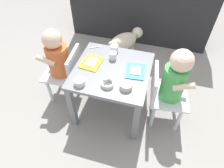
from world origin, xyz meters
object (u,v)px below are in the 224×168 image
object	(u,v)px
food_tray_right	(135,71)
water_cup_left	(114,49)
water_cup_right	(113,56)
cereal_bowl_right_side	(126,86)
dog	(125,41)
dining_table	(112,77)
veggie_bowl_far	(79,82)
spoon_by_left_tray	(97,47)
seated_child_left	(59,59)
veggie_bowl_near	(107,84)
food_tray_left	(91,63)
seated_child_right	(173,81)

from	to	relation	value
food_tray_right	water_cup_left	world-z (taller)	water_cup_left
water_cup_right	cereal_bowl_right_side	distance (m)	0.32
dog	food_tray_right	world-z (taller)	food_tray_right
dining_table	dog	xyz separation A→B (m)	(-0.06, 0.73, -0.16)
cereal_bowl_right_side	veggie_bowl_far	size ratio (longest dim) A/B	1.09
dining_table	spoon_by_left_tray	distance (m)	0.31
seated_child_left	veggie_bowl_far	size ratio (longest dim) A/B	9.03
dining_table	spoon_by_left_tray	size ratio (longest dim) A/B	6.20
dining_table	veggie_bowl_far	size ratio (longest dim) A/B	7.28
water_cup_right	cereal_bowl_right_side	xyz separation A→B (m)	(0.17, -0.27, -0.00)
veggie_bowl_near	spoon_by_left_tray	xyz separation A→B (m)	(-0.21, 0.39, -0.01)
veggie_bowl_near	spoon_by_left_tray	bearing A→B (deg)	118.46
veggie_bowl_far	veggie_bowl_near	bearing A→B (deg)	12.21
spoon_by_left_tray	veggie_bowl_near	bearing A→B (deg)	-61.54
water_cup_left	water_cup_right	world-z (taller)	water_cup_right
food_tray_left	water_cup_right	size ratio (longest dim) A/B	3.17
seated_child_right	water_cup_right	bearing A→B (deg)	166.28
veggie_bowl_near	veggie_bowl_far	world-z (taller)	veggie_bowl_far
seated_child_left	food_tray_left	world-z (taller)	seated_child_left
veggie_bowl_far	seated_child_left	bearing A→B (deg)	140.37
cereal_bowl_right_side	spoon_by_left_tray	distance (m)	0.51
water_cup_left	cereal_bowl_right_side	xyz separation A→B (m)	(0.18, -0.37, -0.00)
seated_child_left	veggie_bowl_far	bearing A→B (deg)	-39.63
dining_table	veggie_bowl_near	size ratio (longest dim) A/B	6.43
seated_child_left	water_cup_left	xyz separation A→B (m)	(0.40, 0.19, 0.04)
seated_child_right	veggie_bowl_far	world-z (taller)	seated_child_right
dining_table	spoon_by_left_tray	xyz separation A→B (m)	(-0.20, 0.23, 0.08)
food_tray_left	spoon_by_left_tray	distance (m)	0.20
dog	veggie_bowl_far	world-z (taller)	veggie_bowl_far
seated_child_left	food_tray_right	bearing A→B (deg)	0.54
water_cup_left	spoon_by_left_tray	xyz separation A→B (m)	(-0.16, 0.01, -0.02)
food_tray_left	veggie_bowl_far	bearing A→B (deg)	-90.30
food_tray_right	veggie_bowl_far	xyz separation A→B (m)	(-0.34, -0.23, 0.02)
seated_child_left	seated_child_right	size ratio (longest dim) A/B	0.97
seated_child_right	food_tray_left	size ratio (longest dim) A/B	3.89
veggie_bowl_far	food_tray_left	bearing A→B (deg)	89.70
food_tray_left	veggie_bowl_far	distance (m)	0.23
water_cup_left	food_tray_left	bearing A→B (deg)	-124.57
seated_child_right	food_tray_left	xyz separation A→B (m)	(-0.62, 0.02, 0.01)
seated_child_left	veggie_bowl_near	distance (m)	0.49
veggie_bowl_far	spoon_by_left_tray	bearing A→B (deg)	93.33
water_cup_left	water_cup_right	size ratio (longest dim) A/B	1.09
dining_table	food_tray_right	xyz separation A→B (m)	(0.17, 0.02, 0.09)
water_cup_right	spoon_by_left_tray	size ratio (longest dim) A/B	0.64
seated_child_right	cereal_bowl_right_side	bearing A→B (deg)	-152.15
food_tray_left	veggie_bowl_near	size ratio (longest dim) A/B	2.10
veggie_bowl_near	cereal_bowl_right_side	world-z (taller)	cereal_bowl_right_side
seated_child_left	dog	distance (m)	0.84
dining_table	food_tray_left	size ratio (longest dim) A/B	3.06
dog	food_tray_left	size ratio (longest dim) A/B	2.11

